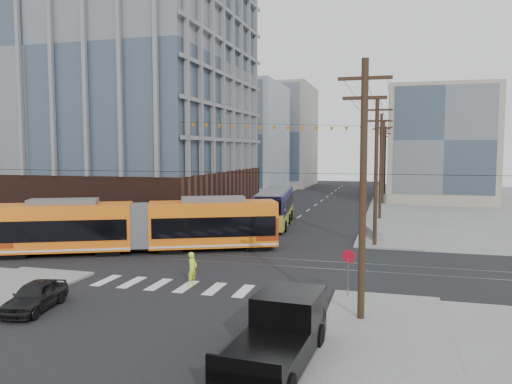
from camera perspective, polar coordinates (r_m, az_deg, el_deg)
ground at (r=29.68m, az=-4.24°, el=-9.36°), size 160.00×160.00×0.00m
office_building at (r=59.68m, az=-17.22°, el=11.40°), size 30.00×25.00×28.60m
bg_bldg_nw_near at (r=83.49m, az=-3.35°, el=6.03°), size 18.00×16.00×18.00m
bg_bldg_ne_near at (r=75.37m, az=20.20°, el=5.11°), size 14.00×14.00×16.00m
bg_bldg_nw_far at (r=101.92m, az=1.88°, el=6.39°), size 16.00×18.00×20.00m
bg_bldg_ne_far at (r=95.47m, az=20.37°, el=4.39°), size 16.00×16.00×14.00m
utility_pole_near at (r=21.21m, az=12.12°, el=-0.08°), size 0.30×0.30×11.00m
utility_pole_far at (r=83.13m, az=14.52°, el=3.48°), size 0.30×0.30×11.00m
streetcar at (r=36.32m, az=-13.07°, el=-3.84°), size 18.82×10.52×3.74m
city_bus at (r=48.25m, az=2.19°, el=-1.72°), size 4.23×12.61×3.50m
pickup_truck at (r=17.30m, az=2.24°, el=-16.23°), size 2.63×6.38×2.12m
black_sedan at (r=25.19m, az=-23.94°, el=-10.80°), size 2.20×4.12×1.33m
parked_car_silver at (r=44.63m, az=-5.27°, el=-3.52°), size 3.03×5.12×1.59m
parked_car_white at (r=49.59m, az=-3.17°, el=-2.76°), size 3.31×5.29×1.43m
parked_car_grey at (r=51.71m, az=-1.88°, el=-2.56°), size 3.59×4.81×1.21m
pedestrian at (r=27.27m, az=-7.27°, el=-8.71°), size 0.53×0.72×1.81m
stop_sign at (r=25.07m, az=10.47°, el=-9.39°), size 0.88×0.88×2.30m
jersey_barrier at (r=42.09m, az=13.29°, el=-4.68°), size 1.87×4.14×0.81m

